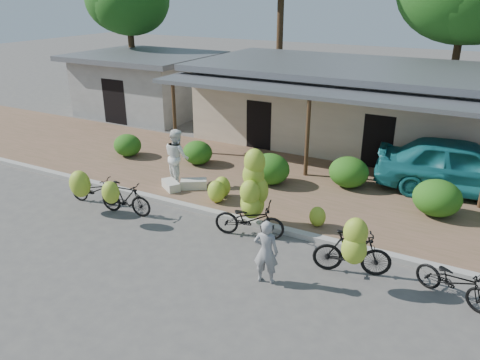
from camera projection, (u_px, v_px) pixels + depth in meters
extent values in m
plane|color=#514E4B|center=(217.00, 258.00, 11.68)|extent=(100.00, 100.00, 0.00)
cube|color=#875D49|center=(293.00, 187.00, 15.73)|extent=(60.00, 6.00, 0.12)
cube|color=#A8A399|center=(253.00, 223.00, 13.28)|extent=(60.00, 0.25, 0.15)
cube|color=beige|center=(348.00, 107.00, 20.06)|extent=(12.00, 6.00, 3.10)
cube|color=slate|center=(352.00, 68.00, 19.43)|extent=(13.00, 7.00, 0.25)
cube|color=black|center=(325.00, 135.00, 17.83)|extent=(1.40, 0.12, 2.20)
cube|color=slate|center=(319.00, 92.00, 16.29)|extent=(13.00, 2.00, 0.15)
cylinder|color=#4B2F1E|center=(175.00, 120.00, 18.58)|extent=(0.14, 0.14, 2.85)
cylinder|color=#4B2F1E|center=(307.00, 140.00, 16.11)|extent=(0.14, 0.14, 2.85)
cube|color=#A4A39F|center=(146.00, 86.00, 24.94)|extent=(6.00, 5.00, 2.90)
cube|color=slate|center=(144.00, 56.00, 24.35)|extent=(7.00, 6.00, 0.25)
cube|color=black|center=(115.00, 102.00, 23.08)|extent=(1.40, 0.12, 2.20)
cylinder|color=#4B2F1E|center=(132.00, 49.00, 27.08)|extent=(0.36, 0.36, 6.04)
ellipsoid|color=#104110|center=(128.00, 0.00, 26.07)|extent=(4.67, 4.67, 3.74)
cylinder|color=#4B2F1E|center=(280.00, 24.00, 25.45)|extent=(0.36, 0.36, 8.95)
cylinder|color=#4B2F1E|center=(456.00, 55.00, 22.33)|extent=(0.36, 0.36, 6.67)
ellipsoid|color=#1A5713|center=(127.00, 145.00, 18.37)|extent=(1.11, 1.00, 0.87)
ellipsoid|color=#1A5713|center=(198.00, 153.00, 17.51)|extent=(1.14, 1.02, 0.89)
ellipsoid|color=#1A5713|center=(270.00, 169.00, 15.68)|extent=(1.34, 1.20, 1.04)
ellipsoid|color=#1A5713|center=(349.00, 172.00, 15.44)|extent=(1.31, 1.18, 1.02)
ellipsoid|color=#1A5713|center=(437.00, 198.00, 13.46)|extent=(1.38, 1.24, 1.07)
imported|color=black|center=(95.00, 190.00, 14.56)|extent=(1.70, 0.86, 0.85)
ellipsoid|color=#AAC731|center=(80.00, 184.00, 13.81)|extent=(0.66, 0.56, 0.83)
imported|color=black|center=(126.00, 198.00, 13.80)|extent=(1.73, 0.67, 1.01)
ellipsoid|color=#AAC731|center=(111.00, 192.00, 13.07)|extent=(0.53, 0.45, 0.66)
imported|color=black|center=(249.00, 219.00, 12.54)|extent=(2.01, 1.10, 1.00)
ellipsoid|color=#AAC731|center=(252.00, 203.00, 12.96)|extent=(0.69, 0.59, 0.86)
ellipsoid|color=#AAC731|center=(256.00, 190.00, 12.78)|extent=(0.71, 0.60, 0.88)
ellipsoid|color=#AAC731|center=(253.00, 175.00, 12.64)|extent=(0.61, 0.52, 0.76)
ellipsoid|color=#AAC731|center=(255.00, 162.00, 12.49)|extent=(0.59, 0.51, 0.74)
ellipsoid|color=#AAC731|center=(251.00, 207.00, 12.61)|extent=(0.54, 0.46, 0.67)
ellipsoid|color=#AAC731|center=(250.00, 192.00, 12.46)|extent=(0.56, 0.48, 0.70)
imported|color=black|center=(352.00, 252.00, 10.87)|extent=(1.89, 0.99, 1.09)
ellipsoid|color=#AAC731|center=(354.00, 249.00, 10.11)|extent=(0.56, 0.47, 0.70)
ellipsoid|color=#AAC731|center=(356.00, 232.00, 10.01)|extent=(0.54, 0.46, 0.67)
imported|color=black|center=(454.00, 281.00, 9.96)|extent=(1.83, 1.20, 0.91)
ellipsoid|color=#AAC731|center=(222.00, 187.00, 14.73)|extent=(0.54, 0.46, 0.68)
ellipsoid|color=#AAC731|center=(216.00, 192.00, 14.34)|extent=(0.57, 0.48, 0.71)
ellipsoid|color=#AAC731|center=(317.00, 217.00, 12.90)|extent=(0.46, 0.39, 0.58)
cube|color=silver|center=(194.00, 184.00, 15.45)|extent=(0.93, 0.79, 0.30)
cube|color=silver|center=(171.00, 185.00, 15.37)|extent=(0.84, 0.73, 0.28)
imported|color=gray|center=(266.00, 252.00, 10.46)|extent=(0.64, 0.49, 1.55)
imported|color=white|center=(177.00, 157.00, 15.59)|extent=(1.15, 1.08, 1.88)
imported|color=#1B757C|center=(461.00, 167.00, 14.86)|extent=(5.43, 2.80, 1.77)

